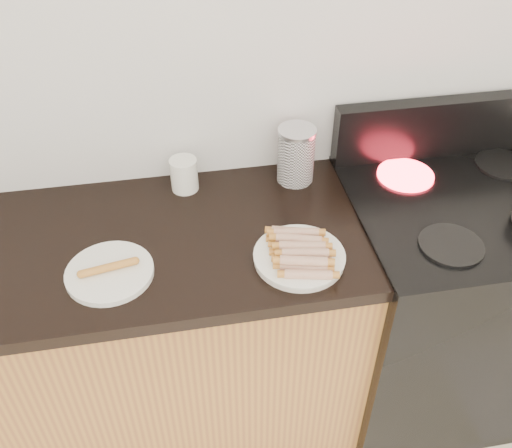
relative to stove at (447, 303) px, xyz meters
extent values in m
cube|color=silver|center=(-0.78, 0.32, 0.84)|extent=(4.00, 0.04, 2.60)
cube|color=#A06C2D|center=(-1.48, 0.01, -0.03)|extent=(2.20, 0.59, 0.86)
cube|color=black|center=(0.00, 0.00, -0.01)|extent=(0.76, 0.65, 0.90)
cube|color=black|center=(0.00, 0.00, 0.45)|extent=(0.76, 0.65, 0.01)
cube|color=black|center=(0.00, 0.28, 0.55)|extent=(0.76, 0.06, 0.20)
cylinder|color=black|center=(-0.17, -0.17, 0.46)|extent=(0.18, 0.18, 0.01)
cylinder|color=#FF1E2D|center=(-0.17, 0.17, 0.46)|extent=(0.18, 0.18, 0.01)
cylinder|color=black|center=(0.17, 0.17, 0.46)|extent=(0.18, 0.18, 0.01)
cylinder|color=white|center=(-0.59, -0.14, 0.45)|extent=(0.30, 0.30, 0.02)
cylinder|color=white|center=(-1.10, -0.10, 0.45)|extent=(0.28, 0.28, 0.02)
cylinder|color=#A3463A|center=(-0.59, -0.22, 0.47)|extent=(0.13, 0.06, 0.03)
cylinder|color=#A3463A|center=(-0.59, -0.20, 0.47)|extent=(0.13, 0.06, 0.03)
cylinder|color=#A3463A|center=(-0.59, -0.17, 0.47)|extent=(0.13, 0.06, 0.03)
cylinder|color=#A3463A|center=(-0.59, -0.14, 0.47)|extent=(0.13, 0.06, 0.03)
cylinder|color=#A3463A|center=(-0.59, -0.11, 0.47)|extent=(0.13, 0.06, 0.03)
cylinder|color=#A3463A|center=(-0.59, -0.08, 0.47)|extent=(0.13, 0.06, 0.03)
cylinder|color=#A3463A|center=(-0.59, -0.05, 0.47)|extent=(0.13, 0.06, 0.03)
cylinder|color=#A3463A|center=(-0.59, -0.20, 0.50)|extent=(0.13, 0.06, 0.03)
cylinder|color=#A3463A|center=(-0.59, -0.17, 0.50)|extent=(0.13, 0.06, 0.03)
cylinder|color=#A3463A|center=(-0.59, -0.14, 0.50)|extent=(0.13, 0.06, 0.03)
cylinder|color=#A3463A|center=(-0.59, -0.11, 0.50)|extent=(0.13, 0.06, 0.03)
cylinder|color=#A3463A|center=(-0.59, -0.08, 0.50)|extent=(0.13, 0.06, 0.03)
cylinder|color=#B05C39|center=(-1.10, -0.10, 0.47)|extent=(0.14, 0.05, 0.02)
cylinder|color=silver|center=(-0.52, 0.23, 0.53)|extent=(0.12, 0.12, 0.17)
cylinder|color=silver|center=(-0.52, 0.23, 0.62)|extent=(0.12, 0.12, 0.01)
cylinder|color=silver|center=(-0.87, 0.24, 0.50)|extent=(0.09, 0.09, 0.11)
camera|label=1|loc=(-0.91, -1.22, 1.53)|focal=40.00mm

